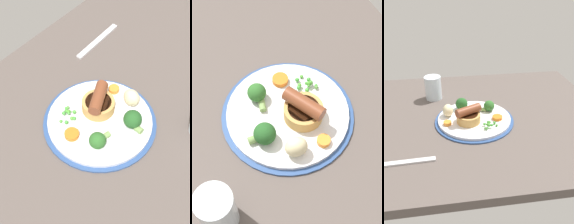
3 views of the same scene
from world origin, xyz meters
TOP-DOWN VIEW (x-y plane):
  - dining_table at (0.00, 0.00)cm, footprint 110.00×80.00cm
  - dinner_plate at (3.90, -4.30)cm, footprint 28.31×28.31cm
  - sausage_pudding at (1.55, -6.76)cm, footprint 9.42×8.22cm
  - pea_pile at (8.09, -10.97)cm, footprint 5.02×4.54cm
  - broccoli_floret_near at (0.41, 2.82)cm, footprint 4.56×5.71cm
  - broccoli_floret_far at (9.81, -0.15)cm, footprint 6.19×4.05cm
  - potato_chunk_0 at (-5.29, -1.55)cm, footprint 4.58×5.21cm
  - carrot_slice_0 at (11.86, -6.42)cm, footprint 4.14×4.14cm
  - carrot_slice_2 at (-5.81, -7.51)cm, footprint 3.50×3.50cm
  - fork at (-18.90, -23.95)cm, footprint 18.05×2.29cm

SIDE VIEW (x-z plane):
  - dining_table at x=0.00cm, z-range 0.00..3.00cm
  - fork at x=-18.90cm, z-range 3.00..3.60cm
  - dinner_plate at x=3.90cm, z-range 2.87..4.27cm
  - carrot_slice_0 at x=11.86cm, z-range 4.40..5.52cm
  - carrot_slice_2 at x=-5.81cm, z-range 4.40..5.55cm
  - pea_pile at x=8.09cm, z-range 4.45..6.20cm
  - broccoli_floret_far at x=9.81cm, z-range 4.29..8.34cm
  - broccoli_floret_near at x=0.41cm, z-range 4.32..8.89cm
  - potato_chunk_0 at x=-5.29cm, z-range 4.40..8.84cm
  - sausage_pudding at x=1.55cm, z-range 3.78..9.83cm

